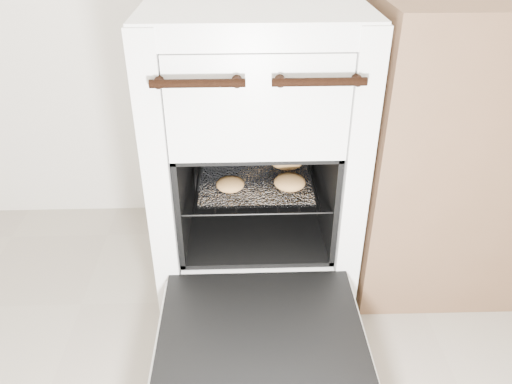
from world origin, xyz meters
TOP-DOWN VIEW (x-y plane):
  - stove at (0.18, 1.20)m, footprint 0.53×0.59m
  - oven_door at (0.18, 0.76)m, footprint 0.48×0.37m
  - oven_rack at (0.18, 1.15)m, footprint 0.39×0.37m
  - foil_sheet at (0.18, 1.13)m, footprint 0.30×0.27m
  - baked_rolls at (0.24, 1.14)m, footprint 0.27×0.24m
  - counter at (0.89, 1.24)m, footprint 0.83×0.56m

SIDE VIEW (x-z plane):
  - oven_door at x=0.18m, z-range 0.16..0.19m
  - oven_rack at x=0.18m, z-range 0.35..0.36m
  - foil_sheet at x=0.18m, z-range 0.36..0.36m
  - baked_rolls at x=0.24m, z-range 0.36..0.41m
  - stove at x=0.18m, z-range -0.01..0.80m
  - counter at x=0.89m, z-range 0.00..0.83m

